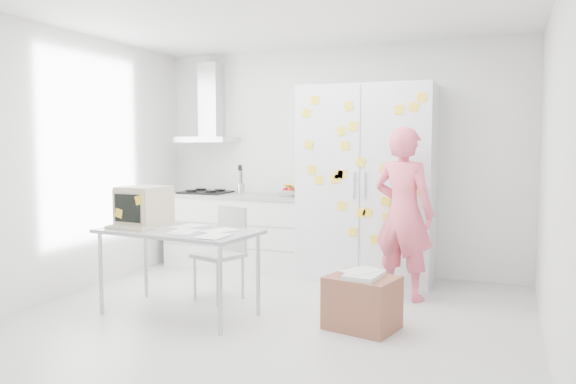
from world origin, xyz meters
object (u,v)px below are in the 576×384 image
(cardboard_box, at_px, (362,302))
(desk, at_px, (156,217))
(person, at_px, (403,213))
(chair, at_px, (224,247))

(cardboard_box, bearing_deg, desk, -175.73)
(person, xyz_separation_m, cardboard_box, (-0.15, -1.06, -0.63))
(desk, relative_size, chair, 1.65)
(chair, height_order, cardboard_box, chair)
(desk, xyz_separation_m, cardboard_box, (1.93, 0.14, -0.64))
(person, xyz_separation_m, chair, (-1.67, -0.64, -0.34))
(person, distance_m, cardboard_box, 1.24)
(chair, bearing_deg, desk, -106.95)
(person, bearing_deg, desk, 47.30)
(person, height_order, chair, person)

